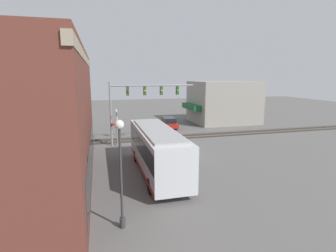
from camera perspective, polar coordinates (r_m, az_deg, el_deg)
name	(u,v)px	position (r m, az deg, el deg)	size (l,w,h in m)	color
ground_plane	(174,152)	(25.39, 1.27, -5.60)	(120.00, 120.00, 0.00)	#605E5B
brick_building	(4,121)	(19.25, -32.15, 1.00)	(18.69, 10.22, 8.85)	brown
shop_building	(223,102)	(42.38, 11.85, 5.15)	(8.09, 10.65, 6.41)	gray
city_bus	(157,149)	(19.45, -2.46, -4.99)	(10.38, 2.59, 3.40)	silver
traffic_signal_gantry	(140,97)	(27.63, -6.21, 6.33)	(0.42, 9.00, 6.61)	gray
crossing_signal	(117,124)	(27.61, -11.06, 0.42)	(1.41, 1.18, 3.81)	gray
streetlamp	(121,165)	(12.32, -10.28, -8.45)	(0.44, 0.44, 5.24)	#38383A
rail_track_near	(160,138)	(31.00, -1.82, -2.55)	(2.60, 60.00, 0.15)	#332D28
parked_car_red	(168,123)	(36.95, 0.08, 0.67)	(4.50, 1.82, 1.51)	#B21E19
pedestrian_near_bus	(178,153)	(22.03, 2.18, -5.93)	(0.34, 0.34, 1.62)	black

